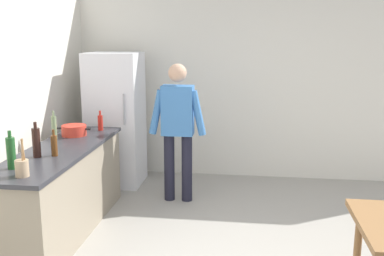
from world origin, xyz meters
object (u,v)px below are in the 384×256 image
Objects in this scene: cooking_pot at (74,130)px; bottle_sauce_red at (100,122)px; bottle_vinegar_tall at (54,127)px; bottle_wine_dark at (36,142)px; utensil_jar at (22,167)px; bottle_wine_green at (11,153)px; person at (178,124)px; bottle_beer_brown at (54,145)px; refrigerator at (116,119)px.

bottle_sauce_red is (0.21, 0.31, 0.04)m from cooking_pot.
bottle_vinegar_tall is 0.72m from bottle_wine_dark.
utensil_jar reaches higher than bottle_sauce_red.
bottle_vinegar_tall is at bearing 95.49° from bottle_wine_green.
cooking_pot is 1.67× the size of bottle_sauce_red.
bottle_wine_green reaches higher than bottle_sauce_red.
cooking_pot is 1.18× the size of bottle_wine_dark.
bottle_sauce_red is (-0.92, -0.14, 0.02)m from person.
utensil_jar is 0.63m from bottle_beer_brown.
bottle_wine_dark is at bearing 83.98° from bottle_wine_green.
person reaches higher than bottle_beer_brown.
bottle_sauce_red is at bearing 80.63° from bottle_wine_dark.
bottle_sauce_red is (0.35, 0.52, -0.04)m from bottle_vinegar_tall.
bottle_beer_brown is at bearing 22.29° from bottle_wine_dark.
bottle_vinegar_tall is at bearing 103.24° from utensil_jar.
bottle_vinegar_tall is at bearing -152.33° from person.
bottle_wine_green is at bearing -96.02° from bottle_wine_dark.
cooking_pot is (-0.18, -1.01, 0.06)m from refrigerator.
bottle_beer_brown is 0.76× the size of bottle_wine_green.
bottle_vinegar_tall is (-0.14, -0.21, 0.08)m from cooking_pot.
utensil_jar is 0.94× the size of bottle_wine_dark.
person is 5.31× the size of utensil_jar.
person is 1.22m from cooking_pot.
person reaches higher than bottle_sauce_red.
bottle_wine_green and bottle_wine_dark have the same top height.
bottle_vinegar_tall is (-0.32, -1.22, 0.14)m from refrigerator.
refrigerator reaches higher than cooking_pot.
utensil_jar is 1.23× the size of bottle_beer_brown.
person is 0.93m from bottle_sauce_red.
bottle_wine_dark is (-0.17, -1.92, 0.15)m from refrigerator.
bottle_wine_green is at bearing -98.58° from bottle_sauce_red.
utensil_jar is at bearing -90.46° from refrigerator.
bottle_wine_dark is (-0.15, -0.06, 0.04)m from bottle_beer_brown.
refrigerator is 2.32m from bottle_wine_green.
refrigerator is at bearing 89.13° from bottle_beer_brown.
refrigerator is at bearing 149.77° from person.
refrigerator is 1.02m from cooking_pot.
cooking_pot is at bearing -100.18° from refrigerator.
bottle_wine_dark is at bearing -157.71° from bottle_beer_brown.
bottle_wine_green is 1.00× the size of bottle_wine_dark.
bottle_beer_brown is 1.08× the size of bottle_sauce_red.
person is at bearing 27.67° from bottle_vinegar_tall.
bottle_sauce_red reaches higher than cooking_pot.
person is at bearing 21.84° from cooking_pot.
person is 1.77m from bottle_wine_dark.
cooking_pot is 1.18× the size of bottle_wine_green.
cooking_pot is 1.25× the size of bottle_vinegar_tall.
bottle_beer_brown is 0.81× the size of bottle_vinegar_tall.
refrigerator is 0.70m from bottle_sauce_red.
bottle_wine_dark is (-0.15, 0.57, 0.07)m from utensil_jar.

